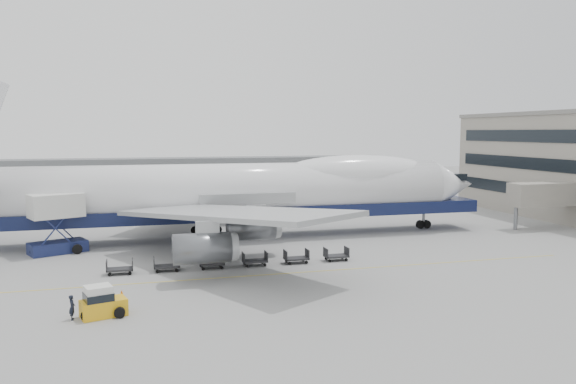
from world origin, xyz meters
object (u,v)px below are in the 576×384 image
object	(u,v)px
catering_truck	(57,220)
ground_worker	(72,307)
baggage_tug	(101,303)
airliner	(240,191)

from	to	relation	value
catering_truck	ground_worker	size ratio (longest dim) A/B	3.66
baggage_tug	ground_worker	bearing A→B (deg)	168.57
ground_worker	catering_truck	bearing A→B (deg)	2.89
catering_truck	ground_worker	xyz separation A→B (m)	(3.72, -22.72, -2.61)
baggage_tug	ground_worker	xyz separation A→B (m)	(-1.88, -0.16, -0.12)
catering_truck	baggage_tug	size ratio (longest dim) A/B	1.88
airliner	ground_worker	world-z (taller)	airliner
baggage_tug	ground_worker	distance (m)	1.89
catering_truck	airliner	bearing A→B (deg)	-14.06
baggage_tug	catering_truck	bearing A→B (deg)	87.53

